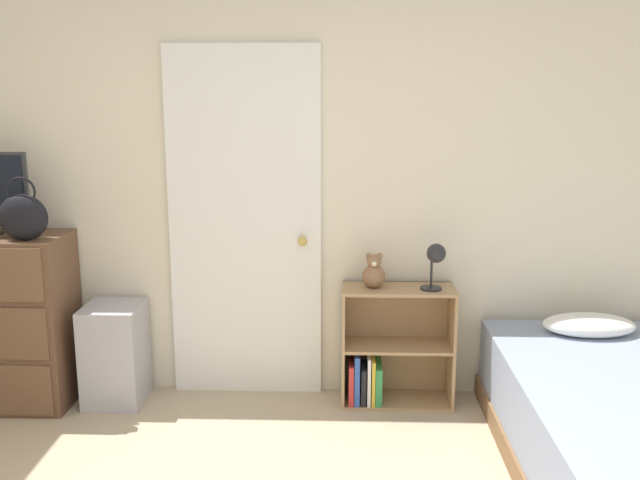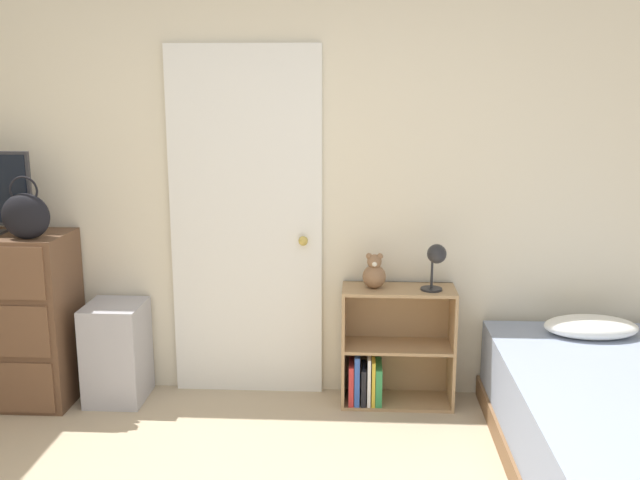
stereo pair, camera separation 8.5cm
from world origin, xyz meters
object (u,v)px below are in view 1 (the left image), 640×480
handbag (23,217)px  teddy_bear (374,273)px  storage_bin (115,354)px  bed (631,427)px  bookshelf (387,355)px  desk_lamp (436,258)px

handbag → teddy_bear: (1.91, 0.21, -0.35)m
storage_bin → bed: (2.71, -0.74, -0.05)m
handbag → teddy_bear: handbag is taller
teddy_bear → bed: bearing=-33.0°
bookshelf → storage_bin: bearing=-178.2°
desk_lamp → bookshelf: bearing=168.5°
bookshelf → teddy_bear: 0.51m
bookshelf → handbag: bearing=-173.8°
storage_bin → bookshelf: bookshelf is taller
bookshelf → bed: bookshelf is taller
handbag → storage_bin: handbag is taller
teddy_bear → bed: 1.53m
handbag → storage_bin: (0.40, 0.17, -0.85)m
bookshelf → desk_lamp: desk_lamp is taller
bookshelf → bed: (1.11, -0.79, -0.05)m
bookshelf → desk_lamp: (0.26, -0.05, 0.60)m
storage_bin → bed: bearing=-15.2°
teddy_bear → desk_lamp: 0.36m
handbag → bookshelf: 2.18m
storage_bin → desk_lamp: (1.85, -0.00, 0.59)m
teddy_bear → bed: teddy_bear is taller
bed → teddy_bear: bearing=147.0°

